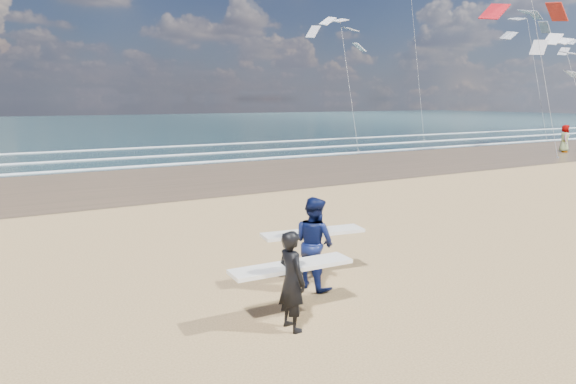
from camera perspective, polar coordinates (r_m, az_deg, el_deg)
wet_sand_strip at (r=34.33m, az=14.36°, el=3.62°), size 220.00×12.00×0.01m
ocean at (r=82.08m, az=-12.99°, el=7.39°), size 220.00×100.00×0.02m
foam_breakers at (r=42.12m, az=4.77°, el=5.15°), size 220.00×11.70×0.05m
surfer_near at (r=8.66m, az=0.41°, el=-9.56°), size 2.22×0.97×1.70m
surfer_far at (r=10.47m, az=2.91°, el=-5.57°), size 2.25×1.29×1.89m
beachgoer_0 at (r=42.23m, az=28.39°, el=5.24°), size 1.15×1.07×1.98m
kite_0 at (r=40.09m, az=25.90°, el=15.88°), size 7.99×4.98×13.57m
kite_1 at (r=40.27m, az=6.61°, el=13.14°), size 5.32×4.68×10.88m
kite_2 at (r=55.00m, az=25.64°, el=13.16°), size 6.38×4.80×13.23m
kite_5 at (r=51.52m, az=14.03°, el=15.09°), size 4.53×4.60×16.34m
kite_7 at (r=48.87m, az=29.12°, el=11.19°), size 6.41×4.81×9.81m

